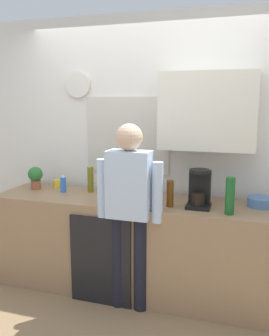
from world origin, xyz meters
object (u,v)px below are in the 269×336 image
Objects in this scene: bottle_green_wine at (230,196)px; person_at_sink at (129,202)px; cup_yellow_cup at (57,184)px; bottle_olive_oil at (91,180)px; mixing_bowl at (260,202)px; bottle_dark_sauce at (148,198)px; dish_soap at (63,184)px; coffee_maker at (199,190)px; potted_plant at (35,176)px; bottle_amber_beer at (170,193)px.

person_at_sink reaches higher than bottle_green_wine.
cup_yellow_cup is 0.05× the size of person_at_sink.
bottle_olive_oil reaches higher than mixing_bowl.
bottle_dark_sauce is 1.00× the size of dish_soap.
coffee_maker is 3.88× the size of cup_yellow_cup.
potted_plant reaches higher than mixing_bowl.
mixing_bowl is at bearing 21.20° from bottle_dark_sauce.
bottle_dark_sauce is at bearing -28.34° from bottle_olive_oil.
cup_yellow_cup is at bearing 177.90° from mixing_bowl.
bottle_green_wine reaches higher than bottle_dark_sauce.
dish_soap is at bearing 163.55° from bottle_dark_sauce.
coffee_maker reaches higher than mixing_bowl.
bottle_dark_sauce reaches higher than mixing_bowl.
bottle_amber_beer is 0.92× the size of bottle_olive_oil.
cup_yellow_cup is (-0.41, 0.05, -0.08)m from bottle_olive_oil.
cup_yellow_cup is 0.37× the size of potted_plant.
potted_plant reaches higher than bottle_dark_sauce.
bottle_dark_sauce is 1.18m from cup_yellow_cup.
person_at_sink is (0.80, -0.35, -0.02)m from dish_soap.
coffee_maker is 1.43× the size of potted_plant.
dish_soap is (-0.94, 0.28, -0.01)m from bottle_dark_sauce.
bottle_amber_beer is (-0.24, -0.06, -0.03)m from coffee_maker.
cup_yellow_cup is at bearing 158.91° from bottle_dark_sauce.
bottle_dark_sauce is 1.31m from potted_plant.
potted_plant is at bearing -147.93° from cup_yellow_cup.
person_at_sink is at bearing -27.23° from cup_yellow_cup.
bottle_dark_sauce is at bearing -16.45° from dish_soap.
bottle_green_wine is 0.81m from person_at_sink.
bottle_green_wine is (0.50, -0.06, 0.03)m from bottle_amber_beer.
bottle_olive_oil reaches higher than dish_soap.
potted_plant is (-1.94, 0.26, -0.02)m from bottle_green_wine.
coffee_maker is 0.60m from person_at_sink.
mixing_bowl is (2.00, -0.07, -0.00)m from cup_yellow_cup.
coffee_maker is at bearing -4.50° from potted_plant.
bottle_olive_oil reaches higher than bottle_dark_sauce.
potted_plant is at bearing 175.50° from coffee_maker.
coffee_maker reaches higher than bottle_amber_beer.
coffee_maker is 1.11m from bottle_olive_oil.
coffee_maker is 1.50× the size of mixing_bowl.
bottle_amber_beer reaches higher than mixing_bowl.
coffee_maker is at bearing -161.18° from mixing_bowl.
bottle_green_wine is at bearing -128.76° from mixing_bowl.
bottle_dark_sauce is at bearing -21.09° from cup_yellow_cup.
bottle_dark_sauce is at bearing -158.80° from mixing_bowl.
bottle_green_wine is 1.36× the size of mixing_bowl.
dish_soap is at bearing -159.44° from bottle_olive_oil.
person_at_sink reaches higher than dish_soap.
person_at_sink is at bearing -157.95° from mixing_bowl.
coffee_maker reaches higher than bottle_dark_sauce.
cup_yellow_cup is 0.39× the size of mixing_bowl.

